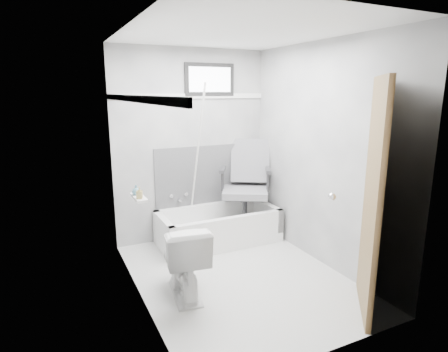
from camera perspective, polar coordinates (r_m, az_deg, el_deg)
floor at (r=4.02m, az=2.24°, el=-15.07°), size 2.60×2.60×0.00m
ceiling at (r=3.59m, az=2.60°, el=21.13°), size 2.60×2.60×0.00m
wall_back at (r=4.79m, az=-4.96°, el=4.61°), size 2.00×0.02×2.40m
wall_front at (r=2.58m, az=16.16°, el=-2.99°), size 2.00×0.02×2.40m
wall_left at (r=3.28m, az=-13.21°, el=0.50°), size 0.02×2.60×2.40m
wall_right at (r=4.18m, az=14.62°, el=3.04°), size 0.02×2.60×2.40m
bathtub at (r=4.78m, az=-0.86°, el=-7.64°), size 1.50×0.70×0.42m
office_chair at (r=4.82m, az=3.23°, el=-1.44°), size 0.91×0.91×1.15m
toilet at (r=3.58m, az=-6.19°, el=-12.45°), size 0.51×0.77×0.71m
door at (r=3.36m, az=28.35°, el=-3.95°), size 0.78×0.78×2.00m
window at (r=4.82m, az=-2.22°, el=14.47°), size 0.66×0.04×0.40m
backerboard at (r=4.94m, az=-2.12°, el=0.19°), size 1.50×0.02×0.78m
trim_back at (r=4.73m, az=-5.05°, el=12.04°), size 2.00×0.02×0.06m
trim_left at (r=3.21m, az=-13.55°, el=11.41°), size 0.02×2.60×0.06m
pole at (r=4.58m, az=-4.19°, el=2.35°), size 0.02×0.62×1.86m
shelf at (r=3.62m, az=-12.85°, el=-3.21°), size 0.10×0.32×0.02m
soap_bottle_a at (r=3.53m, az=-12.76°, el=-2.53°), size 0.07×0.07×0.11m
soap_bottle_b at (r=3.66m, az=-13.26°, el=-2.09°), size 0.10×0.10×0.10m
faucet at (r=4.83m, az=-6.90°, el=-3.25°), size 0.26×0.10×0.16m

